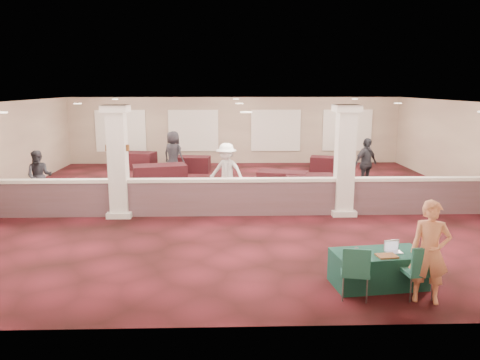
{
  "coord_description": "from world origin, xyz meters",
  "views": [
    {
      "loc": [
        -0.42,
        -14.74,
        3.71
      ],
      "look_at": [
        -0.04,
        -2.0,
        1.15
      ],
      "focal_mm": 35.0,
      "sensor_mm": 36.0,
      "label": 1
    }
  ],
  "objects_px": {
    "conf_chair_side": "(355,268)",
    "far_table_back_right": "(329,164)",
    "woman": "(430,252)",
    "attendee_a": "(39,176)",
    "attendee_b": "(227,172)",
    "conf_chair_main": "(420,267)",
    "attendee_d": "(173,154)",
    "far_table_front_left": "(160,175)",
    "far_table_front_center": "(282,181)",
    "near_table": "(378,269)",
    "attendee_c": "(366,164)",
    "far_table_back_left": "(134,160)",
    "far_table_front_right": "(310,184)",
    "far_table_back_center": "(190,164)"
  },
  "relations": [
    {
      "from": "far_table_back_left",
      "to": "far_table_back_center",
      "type": "bearing_deg",
      "value": -18.62
    },
    {
      "from": "conf_chair_main",
      "to": "attendee_c",
      "type": "bearing_deg",
      "value": 72.11
    },
    {
      "from": "attendee_b",
      "to": "attendee_d",
      "type": "bearing_deg",
      "value": 141.93
    },
    {
      "from": "conf_chair_main",
      "to": "attendee_a",
      "type": "relative_size",
      "value": 0.59
    },
    {
      "from": "far_table_front_left",
      "to": "attendee_b",
      "type": "xyz_separation_m",
      "value": [
        2.52,
        -2.27,
        0.54
      ]
    },
    {
      "from": "near_table",
      "to": "attendee_c",
      "type": "xyz_separation_m",
      "value": [
        2.23,
        8.44,
        0.61
      ]
    },
    {
      "from": "far_table_front_center",
      "to": "attendee_a",
      "type": "relative_size",
      "value": 1.04
    },
    {
      "from": "attendee_b",
      "to": "far_table_back_right",
      "type": "bearing_deg",
      "value": 71.05
    },
    {
      "from": "conf_chair_side",
      "to": "far_table_back_right",
      "type": "xyz_separation_m",
      "value": [
        2.29,
        12.65,
        -0.26
      ]
    },
    {
      "from": "near_table",
      "to": "far_table_back_left",
      "type": "height_order",
      "value": "far_table_back_left"
    },
    {
      "from": "conf_chair_side",
      "to": "attendee_b",
      "type": "xyz_separation_m",
      "value": [
        -2.25,
        7.57,
        0.36
      ]
    },
    {
      "from": "woman",
      "to": "far_table_front_center",
      "type": "distance_m",
      "value": 9.07
    },
    {
      "from": "far_table_front_right",
      "to": "attendee_b",
      "type": "relative_size",
      "value": 0.9
    },
    {
      "from": "far_table_front_right",
      "to": "attendee_c",
      "type": "relative_size",
      "value": 0.9
    },
    {
      "from": "conf_chair_side",
      "to": "far_table_front_left",
      "type": "height_order",
      "value": "conf_chair_side"
    },
    {
      "from": "far_table_front_center",
      "to": "attendee_b",
      "type": "xyz_separation_m",
      "value": [
        -2.02,
        -1.26,
        0.59
      ]
    },
    {
      "from": "far_table_front_right",
      "to": "far_table_back_right",
      "type": "xyz_separation_m",
      "value": [
        1.63,
        4.38,
        -0.02
      ]
    },
    {
      "from": "far_table_front_left",
      "to": "far_table_back_right",
      "type": "xyz_separation_m",
      "value": [
        7.06,
        2.81,
        -0.07
      ]
    },
    {
      "from": "near_table",
      "to": "far_table_front_center",
      "type": "bearing_deg",
      "value": 88.64
    },
    {
      "from": "near_table",
      "to": "conf_chair_side",
      "type": "distance_m",
      "value": 0.88
    },
    {
      "from": "far_table_front_left",
      "to": "attendee_b",
      "type": "bearing_deg",
      "value": -42.01
    },
    {
      "from": "far_table_back_center",
      "to": "attendee_c",
      "type": "distance_m",
      "value": 7.64
    },
    {
      "from": "woman",
      "to": "attendee_c",
      "type": "xyz_separation_m",
      "value": [
        1.59,
        9.14,
        0.03
      ]
    },
    {
      "from": "far_table_front_right",
      "to": "far_table_back_left",
      "type": "relative_size",
      "value": 0.9
    },
    {
      "from": "attendee_d",
      "to": "far_table_front_right",
      "type": "bearing_deg",
      "value": 178.49
    },
    {
      "from": "far_table_back_left",
      "to": "attendee_b",
      "type": "height_order",
      "value": "attendee_b"
    },
    {
      "from": "woman",
      "to": "attendee_a",
      "type": "distance_m",
      "value": 12.2
    },
    {
      "from": "conf_chair_main",
      "to": "far_table_front_center",
      "type": "relative_size",
      "value": 0.57
    },
    {
      "from": "far_table_front_center",
      "to": "far_table_back_center",
      "type": "xyz_separation_m",
      "value": [
        -3.61,
        3.88,
        -0.01
      ]
    },
    {
      "from": "far_table_back_right",
      "to": "near_table",
      "type": "bearing_deg",
      "value": -97.97
    },
    {
      "from": "far_table_front_left",
      "to": "attendee_a",
      "type": "xyz_separation_m",
      "value": [
        -3.56,
        -2.39,
        0.44
      ]
    },
    {
      "from": "near_table",
      "to": "far_table_front_right",
      "type": "distance_m",
      "value": 7.68
    },
    {
      "from": "far_table_front_left",
      "to": "far_table_back_right",
      "type": "distance_m",
      "value": 7.6
    },
    {
      "from": "conf_chair_side",
      "to": "far_table_back_left",
      "type": "relative_size",
      "value": 0.52
    },
    {
      "from": "far_table_front_left",
      "to": "far_table_front_center",
      "type": "xyz_separation_m",
      "value": [
        4.54,
        -1.01,
        -0.04
      ]
    },
    {
      "from": "conf_chair_side",
      "to": "far_table_back_left",
      "type": "distance_m",
      "value": 15.05
    },
    {
      "from": "far_table_front_right",
      "to": "far_table_back_right",
      "type": "height_order",
      "value": "far_table_front_right"
    },
    {
      "from": "conf_chair_side",
      "to": "far_table_front_left",
      "type": "relative_size",
      "value": 0.5
    },
    {
      "from": "far_table_front_left",
      "to": "woman",
      "type": "bearing_deg",
      "value": -58.83
    },
    {
      "from": "conf_chair_main",
      "to": "woman",
      "type": "bearing_deg",
      "value": -51.77
    },
    {
      "from": "far_table_back_center",
      "to": "woman",
      "type": "bearing_deg",
      "value": -68.38
    },
    {
      "from": "far_table_front_center",
      "to": "far_table_front_right",
      "type": "height_order",
      "value": "far_table_front_center"
    },
    {
      "from": "conf_chair_side",
      "to": "attendee_c",
      "type": "xyz_separation_m",
      "value": [
        2.84,
        9.03,
        0.36
      ]
    },
    {
      "from": "near_table",
      "to": "far_table_back_center",
      "type": "relative_size",
      "value": 1.0
    },
    {
      "from": "far_table_front_left",
      "to": "far_table_back_center",
      "type": "bearing_deg",
      "value": 71.95
    },
    {
      "from": "conf_chair_side",
      "to": "far_table_back_right",
      "type": "bearing_deg",
      "value": 91.59
    },
    {
      "from": "far_table_front_right",
      "to": "attendee_d",
      "type": "height_order",
      "value": "attendee_d"
    },
    {
      "from": "far_table_front_left",
      "to": "attendee_c",
      "type": "distance_m",
      "value": 7.67
    },
    {
      "from": "woman",
      "to": "attendee_c",
      "type": "height_order",
      "value": "attendee_c"
    },
    {
      "from": "woman",
      "to": "attendee_d",
      "type": "height_order",
      "value": "attendee_d"
    }
  ]
}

